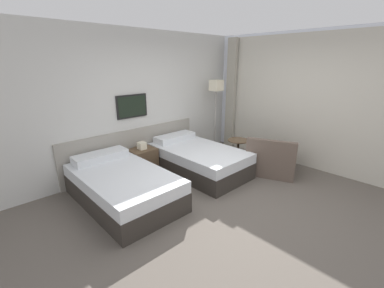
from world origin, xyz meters
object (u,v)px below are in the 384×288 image
bed_near_window (198,159)px  side_table (238,148)px  bed_near_door (123,186)px  nightstand (143,161)px  armchair (272,160)px  floor_lamp (216,92)px

bed_near_window → side_table: bearing=-22.3°
bed_near_door → nightstand: nightstand is taller
nightstand → armchair: armchair is taller
bed_near_door → nightstand: bearing=40.2°
bed_near_window → side_table: 0.92m
bed_near_window → floor_lamp: size_ratio=1.12×
nightstand → side_table: nightstand is taller
armchair → bed_near_window: bearing=22.8°
bed_near_door → side_table: bed_near_door is taller
bed_near_door → nightstand: size_ratio=3.03×
bed_near_window → nightstand: 1.09m
bed_near_window → side_table: (0.84, -0.34, 0.13)m
bed_near_door → nightstand: (0.83, 0.70, -0.00)m
bed_near_window → armchair: size_ratio=1.68×
side_table → armchair: armchair is taller
nightstand → side_table: bearing=-32.1°
floor_lamp → bed_near_window: bearing=-152.8°
bed_near_window → armchair: armchair is taller
bed_near_door → bed_near_window: same height
side_table → floor_lamp: bearing=70.3°
floor_lamp → armchair: size_ratio=1.49×
nightstand → floor_lamp: size_ratio=0.37×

